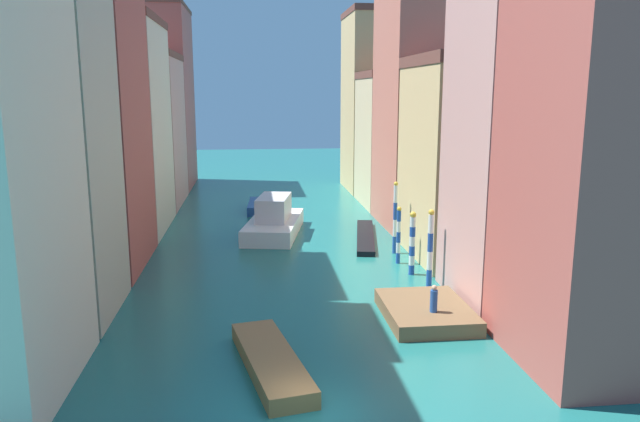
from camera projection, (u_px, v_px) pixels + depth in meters
ground_plane at (279, 245)px, 45.35m from camera, size 154.00×154.00×0.00m
building_left_1 at (38, 102)px, 29.18m from camera, size 6.22×7.35×21.66m
building_left_2 at (89, 113)px, 38.15m from camera, size 6.22×10.19×19.92m
building_left_3 at (125, 125)px, 48.95m from camera, size 6.22×11.39×17.18m
building_left_4 at (149, 130)px, 60.61m from camera, size 6.22×11.78×15.08m
building_left_5 at (164, 98)px, 71.51m from camera, size 6.22×11.86×21.06m
building_right_0 at (605, 113)px, 24.06m from camera, size 6.22×7.93×20.90m
building_right_1 at (518, 141)px, 31.92m from camera, size 6.22×7.50×17.50m
building_right_2 at (459, 158)px, 41.17m from camera, size 6.22×9.91×13.72m
building_right_3 at (420, 95)px, 50.20m from camera, size 6.22×9.96×21.98m
building_right_4 at (392, 139)px, 60.44m from camera, size 6.22×9.43×13.24m
building_right_5 at (373, 102)px, 69.54m from camera, size 6.22×10.09×20.30m
waterfront_dock at (426, 312)px, 30.57m from camera, size 4.16×5.62×0.75m
person_on_dock at (434, 300)px, 29.37m from camera, size 0.36×0.36×1.36m
mooring_pole_0 at (430, 248)px, 35.04m from camera, size 0.35×0.35×4.69m
mooring_pole_1 at (412, 242)px, 37.64m from camera, size 0.40×0.40×4.04m
mooring_pole_2 at (399, 235)px, 40.14m from camera, size 0.30×0.30×3.86m
mooring_pole_3 at (395, 217)px, 42.55m from camera, size 0.30×0.30×5.15m
vaporetto_white at (274, 221)px, 48.58m from camera, size 5.49×10.05×3.10m
gondola_black at (365, 237)px, 47.10m from camera, size 3.11×10.58×0.39m
motorboat_0 at (271, 362)px, 24.95m from camera, size 3.40×7.69×0.71m
motorboat_1 at (258, 206)px, 58.25m from camera, size 2.00×6.16×0.86m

